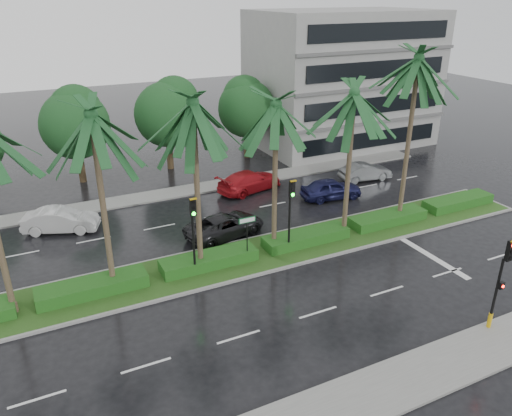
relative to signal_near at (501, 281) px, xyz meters
name	(u,v)px	position (x,y,z in m)	size (l,w,h in m)	color
ground	(268,263)	(-6.00, 9.39, -2.50)	(120.00, 120.00, 0.00)	black
near_sidewalk	(394,385)	(-6.00, -0.81, -2.44)	(40.00, 2.40, 0.12)	slate
far_sidewalk	(193,189)	(-6.00, 21.39, -2.44)	(40.00, 2.00, 0.12)	slate
median	(260,254)	(-6.00, 10.39, -2.42)	(36.00, 4.00, 0.15)	gray
hedge	(260,248)	(-6.00, 10.39, -2.05)	(35.20, 1.40, 0.60)	#164D18
lane_markings	(320,255)	(-2.96, 8.96, -2.50)	(34.00, 13.06, 0.01)	silver
palm_row	(237,110)	(-7.25, 10.41, 5.78)	(26.30, 4.20, 10.78)	#4A3E2A
signal_near	(501,281)	(0.00, 0.00, 0.00)	(0.34, 0.45, 4.36)	black
signal_median_left	(193,225)	(-10.00, 9.69, 0.49)	(0.34, 0.42, 4.36)	black
signal_median_right	(291,206)	(-4.50, 9.69, 0.49)	(0.34, 0.42, 4.36)	black
street_sign	(247,228)	(-7.00, 9.87, -0.38)	(0.95, 0.09, 2.60)	black
bg_trees	(168,114)	(-5.87, 26.98, 2.02)	(32.44, 5.15, 7.44)	#3B2C1B
building	(342,79)	(11.00, 27.39, 3.50)	(16.00, 10.00, 12.00)	gray
car_white	(61,220)	(-15.52, 18.47, -1.77)	(4.44, 1.55, 1.46)	#B9B9B9
car_darkgrey	(225,225)	(-6.78, 13.46, -1.81)	(4.96, 2.29, 1.38)	black
car_red	(250,181)	(-2.28, 19.49, -1.76)	(5.12, 2.08, 1.49)	#A41119
car_blue	(331,189)	(2.22, 15.58, -1.77)	(4.30, 1.73, 1.46)	#161843
car_grey	(365,172)	(6.72, 17.55, -1.83)	(4.07, 1.42, 1.34)	#4C4F50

